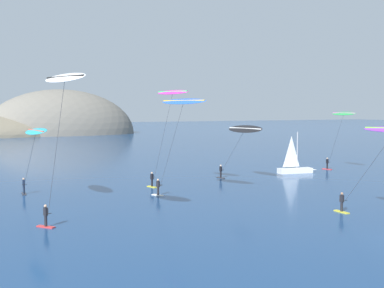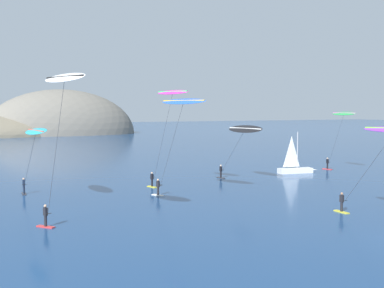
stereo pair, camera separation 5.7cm
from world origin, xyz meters
name	(u,v)px [view 1 (the left image)]	position (x,y,z in m)	size (l,w,h in m)	color
headland_island	(27,134)	(-4.04, 157.17, 0.00)	(95.61, 45.09, 31.69)	#6B6656
sailboat_near	(297,168)	(14.88, 31.76, 0.64)	(5.97, 2.21, 5.70)	white
kitesurfer_magenta	(170,103)	(-6.45, 26.69, 9.46)	(2.89, 6.17, 10.90)	yellow
kitesurfer_white	(63,92)	(-20.51, 13.34, 9.92)	(3.12, 5.62, 11.35)	red
kitesurfer_blue	(181,109)	(-7.67, 21.28, 8.79)	(3.53, 6.73, 9.88)	silver
kitesurfer_black	(243,132)	(3.58, 27.89, 6.02)	(1.99, 8.44, 6.94)	#2D2D33
kitesurfer_cyan	(35,136)	(-20.61, 25.75, 6.32)	(2.00, 9.43, 7.09)	#2D2D33
kitesurfer_green	(342,119)	(21.44, 30.28, 7.35)	(1.17, 6.14, 8.50)	red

